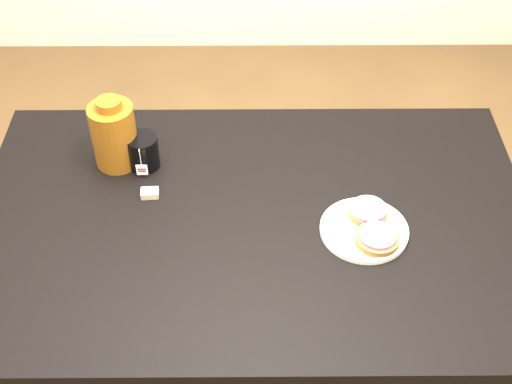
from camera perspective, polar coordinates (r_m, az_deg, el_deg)
ground_plane at (r=2.37m, az=-0.17°, el=-14.89°), size 4.00×4.00×0.00m
table at (r=1.83m, az=-0.21°, el=-3.95°), size 1.40×0.90×0.75m
plate at (r=1.76m, az=8.65°, el=-2.97°), size 0.22×0.22×0.02m
bagel_back at (r=1.78m, az=8.95°, el=-1.55°), size 0.11×0.11×0.03m
bagel_front at (r=1.72m, az=9.67°, el=-3.67°), size 0.15×0.15×0.03m
mug at (r=1.91m, az=-9.10°, el=3.22°), size 0.13×0.09×0.09m
teabag_pouch at (r=1.85m, az=-8.50°, el=-0.09°), size 0.05×0.03×0.02m
bagel_package at (r=1.91m, az=-11.29°, el=4.55°), size 0.14×0.14×0.20m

